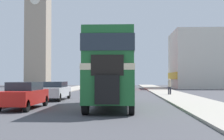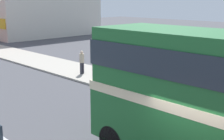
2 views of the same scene
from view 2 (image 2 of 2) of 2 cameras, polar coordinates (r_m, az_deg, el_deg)
pedestrian_walking at (r=20.97m, az=-5.53°, el=1.70°), size 0.32×0.32×1.57m
shop_building_block at (r=46.66m, az=-13.75°, el=12.40°), size 14.87×11.14×9.89m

